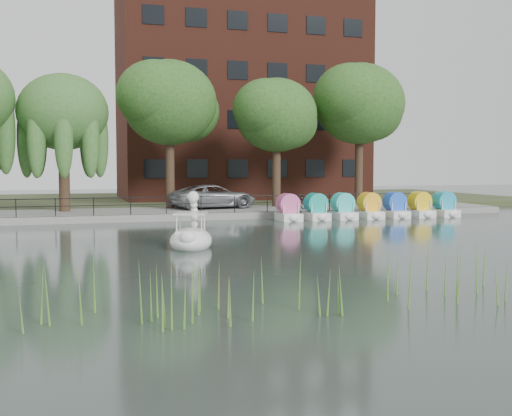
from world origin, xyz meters
name	(u,v)px	position (x,y,z in m)	size (l,w,h in m)	color
ground_plane	(274,250)	(0.00, 0.00, 0.00)	(120.00, 120.00, 0.00)	#414F49
promenade	(192,213)	(0.00, 16.00, 0.20)	(40.00, 6.00, 0.40)	gray
kerb	(202,217)	(0.00, 13.05, 0.20)	(40.00, 0.25, 0.40)	gray
land_strip	(159,201)	(0.00, 30.00, 0.18)	(60.00, 22.00, 0.36)	#47512D
railing	(201,200)	(0.00, 13.25, 1.15)	(32.00, 0.05, 1.00)	black
apartment_building	(241,91)	(7.00, 29.97, 9.36)	(20.00, 10.07, 18.00)	#4C1E16
willow_mid	(63,113)	(-7.50, 17.00, 6.25)	(5.32, 5.32, 8.15)	#473323
broadleaf_center	(169,103)	(-1.00, 18.00, 7.06)	(6.00, 6.00, 9.25)	#473323
broadleaf_right	(276,116)	(6.00, 17.50, 6.39)	(5.40, 5.40, 8.32)	#473323
broadleaf_far	(360,104)	(12.50, 18.50, 7.40)	(6.30, 6.30, 9.71)	#473323
minivan	(213,195)	(1.55, 16.80, 1.27)	(6.25, 2.87, 1.74)	gray
bicycle	(297,201)	(6.35, 14.57, 0.90)	(1.72, 0.60, 1.00)	gray
swan_boat	(191,236)	(-2.90, 1.40, 0.47)	(2.30, 2.91, 2.16)	white
pedal_boat_row	(369,208)	(9.79, 11.46, 0.61)	(11.35, 1.70, 1.40)	white
reed_bank	(474,272)	(2.00, -9.50, 0.60)	(24.00, 2.40, 1.20)	#669938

